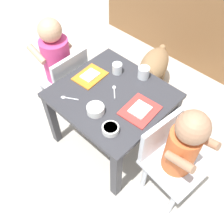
{
  "coord_description": "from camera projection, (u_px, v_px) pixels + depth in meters",
  "views": [
    {
      "loc": [
        0.66,
        -0.69,
        1.44
      ],
      "look_at": [
        0.0,
        0.0,
        0.28
      ],
      "focal_mm": 41.01,
      "sensor_mm": 36.0,
      "label": 1
    }
  ],
  "objects": [
    {
      "name": "food_tray_right",
      "position": [
        140.0,
        110.0,
        1.3
      ],
      "size": [
        0.17,
        0.2,
        0.02
      ],
      "color": "red",
      "rests_on": "dining_table"
    },
    {
      "name": "food_tray_left",
      "position": [
        90.0,
        76.0,
        1.46
      ],
      "size": [
        0.15,
        0.19,
        0.02
      ],
      "color": "orange",
      "rests_on": "dining_table"
    },
    {
      "name": "dog",
      "position": [
        153.0,
        67.0,
        1.85
      ],
      "size": [
        0.29,
        0.46,
        0.33
      ],
      "color": "olive",
      "rests_on": "ground"
    },
    {
      "name": "spoon_by_right_tray",
      "position": [
        114.0,
        91.0,
        1.39
      ],
      "size": [
        0.08,
        0.08,
        0.01
      ],
      "color": "silver",
      "rests_on": "dining_table"
    },
    {
      "name": "veggie_bowl_near",
      "position": [
        96.0,
        109.0,
        1.29
      ],
      "size": [
        0.09,
        0.09,
        0.04
      ],
      "color": "white",
      "rests_on": "dining_table"
    },
    {
      "name": "dining_table",
      "position": [
        112.0,
        103.0,
        1.44
      ],
      "size": [
        0.59,
        0.56,
        0.44
      ],
      "color": "#333338",
      "rests_on": "ground"
    },
    {
      "name": "ground_plane",
      "position": [
        112.0,
        139.0,
        1.72
      ],
      "size": [
        7.0,
        7.0,
        0.0
      ],
      "primitive_type": "plane",
      "color": "#B2ADA3"
    },
    {
      "name": "water_cup_right",
      "position": [
        117.0,
        69.0,
        1.47
      ],
      "size": [
        0.06,
        0.06,
        0.06
      ],
      "color": "white",
      "rests_on": "dining_table"
    },
    {
      "name": "seated_child_left",
      "position": [
        58.0,
        59.0,
        1.59
      ],
      "size": [
        0.28,
        0.28,
        0.69
      ],
      "color": "silver",
      "rests_on": "ground"
    },
    {
      "name": "cereal_bowl_left_side",
      "position": [
        110.0,
        129.0,
        1.21
      ],
      "size": [
        0.08,
        0.08,
        0.03
      ],
      "color": "white",
      "rests_on": "dining_table"
    },
    {
      "name": "spoon_by_left_tray",
      "position": [
        68.0,
        98.0,
        1.36
      ],
      "size": [
        0.09,
        0.06,
        0.01
      ],
      "color": "silver",
      "rests_on": "dining_table"
    },
    {
      "name": "seated_child_right",
      "position": [
        180.0,
        148.0,
        1.18
      ],
      "size": [
        0.31,
        0.31,
        0.68
      ],
      "color": "silver",
      "rests_on": "ground"
    },
    {
      "name": "kitchen_cabinet_back",
      "position": [
        218.0,
        13.0,
        1.91
      ],
      "size": [
        1.98,
        0.32,
        0.88
      ],
      "primitive_type": "cube",
      "color": "brown",
      "rests_on": "ground"
    },
    {
      "name": "water_cup_left",
      "position": [
        144.0,
        73.0,
        1.45
      ],
      "size": [
        0.07,
        0.07,
        0.07
      ],
      "color": "white",
      "rests_on": "dining_table"
    }
  ]
}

